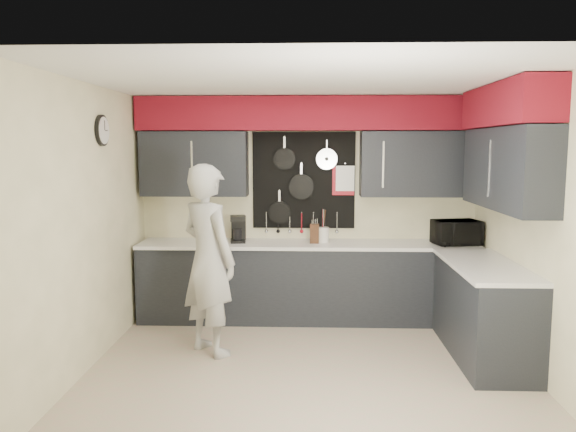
{
  "coord_description": "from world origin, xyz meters",
  "views": [
    {
      "loc": [
        -0.01,
        -4.97,
        2.03
      ],
      "look_at": [
        -0.2,
        0.5,
        1.35
      ],
      "focal_mm": 35.0,
      "sensor_mm": 36.0,
      "label": 1
    }
  ],
  "objects_px": {
    "knife_block": "(315,234)",
    "person": "(209,260)",
    "coffee_maker": "(238,228)",
    "microwave": "(456,232)",
    "utensil_crock": "(323,235)"
  },
  "relations": [
    {
      "from": "knife_block",
      "to": "person",
      "type": "bearing_deg",
      "value": -130.59
    },
    {
      "from": "knife_block",
      "to": "coffee_maker",
      "type": "height_order",
      "value": "coffee_maker"
    },
    {
      "from": "knife_block",
      "to": "coffee_maker",
      "type": "xyz_separation_m",
      "value": [
        -0.89,
        0.05,
        0.05
      ]
    },
    {
      "from": "microwave",
      "to": "knife_block",
      "type": "relative_size",
      "value": 2.25
    },
    {
      "from": "person",
      "to": "microwave",
      "type": "bearing_deg",
      "value": -116.88
    },
    {
      "from": "microwave",
      "to": "person",
      "type": "height_order",
      "value": "person"
    },
    {
      "from": "utensil_crock",
      "to": "coffee_maker",
      "type": "bearing_deg",
      "value": -179.54
    },
    {
      "from": "microwave",
      "to": "knife_block",
      "type": "distance_m",
      "value": 1.61
    },
    {
      "from": "microwave",
      "to": "utensil_crock",
      "type": "xyz_separation_m",
      "value": [
        -1.51,
        0.1,
        -0.05
      ]
    },
    {
      "from": "microwave",
      "to": "person",
      "type": "distance_m",
      "value": 2.84
    },
    {
      "from": "utensil_crock",
      "to": "microwave",
      "type": "bearing_deg",
      "value": -3.64
    },
    {
      "from": "knife_block",
      "to": "person",
      "type": "relative_size",
      "value": 0.12
    },
    {
      "from": "person",
      "to": "utensil_crock",
      "type": "bearing_deg",
      "value": -93.66
    },
    {
      "from": "knife_block",
      "to": "coffee_maker",
      "type": "relative_size",
      "value": 0.71
    },
    {
      "from": "coffee_maker",
      "to": "person",
      "type": "distance_m",
      "value": 1.13
    }
  ]
}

